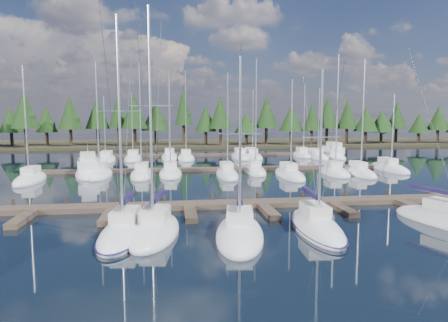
{
  "coord_description": "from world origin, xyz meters",
  "views": [
    {
      "loc": [
        -7.27,
        -14.26,
        7.54
      ],
      "look_at": [
        -2.56,
        22.0,
        3.36
      ],
      "focal_mm": 32.0,
      "sensor_mm": 36.0,
      "label": 1
    }
  ],
  "objects": [
    {
      "name": "tree_line",
      "position": [
        0.02,
        80.15,
        7.18
      ],
      "size": [
        185.29,
        11.68,
        13.79
      ],
      "color": "black",
      "rests_on": "far_shore"
    },
    {
      "name": "motor_yacht_left",
      "position": [
        -17.87,
        37.49,
        0.53
      ],
      "size": [
        5.06,
        10.11,
        4.84
      ],
      "color": "white",
      "rests_on": "ground"
    },
    {
      "name": "front_sailboat_2",
      "position": [
        -8.48,
        10.62,
        0.3
      ],
      "size": [
        4.14,
        8.04,
        14.75
      ],
      "color": "white",
      "rests_on": "ground"
    },
    {
      "name": "back_docks",
      "position": [
        0.0,
        49.58,
        0.2
      ],
      "size": [
        50.0,
        21.8,
        0.4
      ],
      "color": "#4E3E30",
      "rests_on": "ground"
    },
    {
      "name": "front_sailboat_3",
      "position": [
        -3.22,
        9.4,
        0.27
      ],
      "size": [
        4.22,
        8.58,
        11.76
      ],
      "color": "white",
      "rests_on": "ground"
    },
    {
      "name": "motor_yacht_right",
      "position": [
        21.54,
        54.44,
        0.5
      ],
      "size": [
        3.12,
        9.17,
        4.57
      ],
      "color": "white",
      "rests_on": "ground"
    },
    {
      "name": "main_dock",
      "position": [
        0.0,
        17.36,
        0.2
      ],
      "size": [
        44.0,
        6.13,
        0.9
      ],
      "color": "#4E3E30",
      "rests_on": "ground"
    },
    {
      "name": "front_sailboat_1",
      "position": [
        -10.31,
        10.53,
        0.29
      ],
      "size": [
        3.79,
        8.34,
        14.15
      ],
      "color": "white",
      "rests_on": "ground"
    },
    {
      "name": "ground",
      "position": [
        0.0,
        30.0,
        0.0
      ],
      "size": [
        260.0,
        260.0,
        0.0
      ],
      "primitive_type": "plane",
      "color": "black",
      "rests_on": "ground"
    },
    {
      "name": "front_sailboat_4",
      "position": [
        2.05,
        10.33,
        0.27
      ],
      "size": [
        3.22,
        8.88,
        11.21
      ],
      "color": "white",
      "rests_on": "ground"
    },
    {
      "name": "far_shore",
      "position": [
        0.0,
        90.0,
        0.3
      ],
      "size": [
        220.0,
        30.0,
        0.6
      ],
      "primitive_type": "cube",
      "color": "#312C1B",
      "rests_on": "ground"
    },
    {
      "name": "back_sailboat_rows",
      "position": [
        0.32,
        45.04,
        0.27
      ],
      "size": [
        48.53,
        33.81,
        16.11
      ],
      "color": "white",
      "rests_on": "ground"
    }
  ]
}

